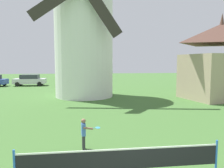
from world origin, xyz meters
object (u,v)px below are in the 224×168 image
object	(u,v)px
tennis_net	(121,159)
parked_car_silver	(30,80)
chapel	(220,62)
player_far	(84,132)
windmill	(84,23)

from	to	relation	value
tennis_net	parked_car_silver	distance (m)	27.62
chapel	tennis_net	bearing A→B (deg)	-131.04
player_far	tennis_net	bearing A→B (deg)	-68.50
tennis_net	player_far	world-z (taller)	player_far
windmill	parked_car_silver	world-z (taller)	windmill
windmill	parked_car_silver	bearing A→B (deg)	125.81
player_far	chapel	xyz separation A→B (m)	(12.16, 10.29, 2.60)
player_far	parked_car_silver	bearing A→B (deg)	107.66
player_far	parked_car_silver	distance (m)	24.90
parked_car_silver	chapel	bearing A→B (deg)	-34.28
player_far	parked_car_silver	world-z (taller)	parked_car_silver
parked_car_silver	chapel	distance (m)	23.99
tennis_net	parked_car_silver	world-z (taller)	parked_car_silver
windmill	player_far	bearing A→B (deg)	-90.12
tennis_net	player_far	bearing A→B (deg)	111.50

